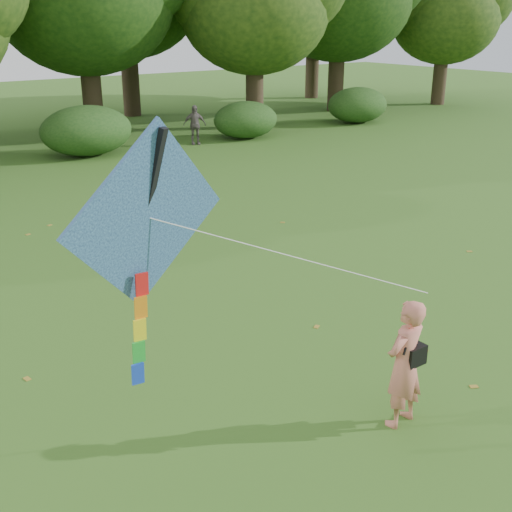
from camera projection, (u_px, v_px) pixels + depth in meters
ground at (372, 383)px, 9.31m from camera, size 100.00×100.00×0.00m
man_kite_flyer at (405, 364)px, 8.10m from camera, size 0.69×0.50×1.74m
bystander_right at (195, 125)px, 26.34m from camera, size 1.02×0.70×1.60m
crossbody_bag at (413, 354)px, 8.10m from camera, size 0.43×0.20×0.70m
flying_kite at (148, 222)px, 6.56m from camera, size 4.21×1.45×2.93m
fallen_leaves at (210, 308)px, 11.67m from camera, size 11.50×11.20×0.01m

